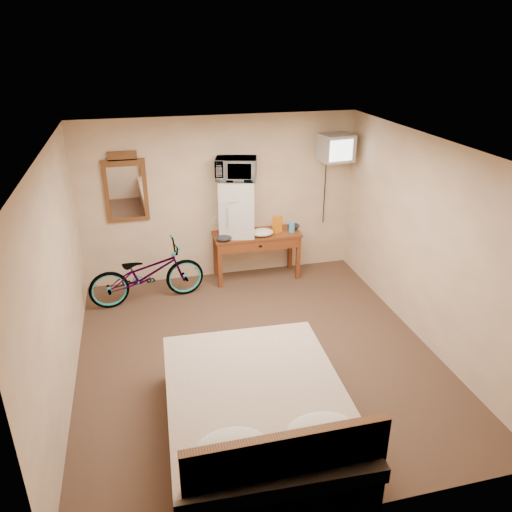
# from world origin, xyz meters

# --- Properties ---
(room) EXTENTS (4.60, 4.64, 2.50)m
(room) POSITION_xyz_m (-0.00, 0.00, 1.25)
(room) COLOR #3D2C1E
(room) RESTS_ON ground
(desk) EXTENTS (1.34, 0.52, 0.75)m
(desk) POSITION_xyz_m (0.50, 2.00, 0.63)
(desk) COLOR brown
(desk) RESTS_ON floor
(mini_fridge) EXTENTS (0.62, 0.60, 0.85)m
(mini_fridge) POSITION_xyz_m (0.20, 2.07, 1.18)
(mini_fridge) COLOR silver
(mini_fridge) RESTS_ON desk
(microwave) EXTENTS (0.67, 0.54, 0.32)m
(microwave) POSITION_xyz_m (0.20, 2.07, 1.77)
(microwave) COLOR silver
(microwave) RESTS_ON mini_fridge
(snack_bag) EXTENTS (0.15, 0.12, 0.27)m
(snack_bag) POSITION_xyz_m (0.82, 2.00, 0.88)
(snack_bag) COLOR orange
(snack_bag) RESTS_ON desk
(blue_cup) EXTENTS (0.09, 0.09, 0.16)m
(blue_cup) POSITION_xyz_m (1.04, 1.95, 0.83)
(blue_cup) COLOR #40A0DA
(blue_cup) RESTS_ON desk
(cloth_cream) EXTENTS (0.35, 0.27, 0.11)m
(cloth_cream) POSITION_xyz_m (0.56, 1.91, 0.80)
(cloth_cream) COLOR white
(cloth_cream) RESTS_ON desk
(cloth_dark_a) EXTENTS (0.24, 0.18, 0.09)m
(cloth_dark_a) POSITION_xyz_m (-0.05, 1.84, 0.79)
(cloth_dark_a) COLOR black
(cloth_dark_a) RESTS_ON desk
(cloth_dark_b) EXTENTS (0.20, 0.16, 0.09)m
(cloth_dark_b) POSITION_xyz_m (1.11, 2.08, 0.80)
(cloth_dark_b) COLOR black
(cloth_dark_b) RESTS_ON desk
(crt_television) EXTENTS (0.51, 0.60, 0.40)m
(crt_television) POSITION_xyz_m (1.72, 2.02, 2.00)
(crt_television) COLOR black
(crt_television) RESTS_ON room
(wall_mirror) EXTENTS (0.61, 0.04, 1.03)m
(wall_mirror) POSITION_xyz_m (-1.38, 2.27, 1.53)
(wall_mirror) COLOR brown
(wall_mirror) RESTS_ON room
(bicycle) EXTENTS (1.71, 0.80, 0.86)m
(bicycle) POSITION_xyz_m (-1.20, 1.67, 0.43)
(bicycle) COLOR black
(bicycle) RESTS_ON floor
(bed) EXTENTS (1.73, 2.24, 0.90)m
(bed) POSITION_xyz_m (-0.33, -1.37, 0.29)
(bed) COLOR brown
(bed) RESTS_ON floor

